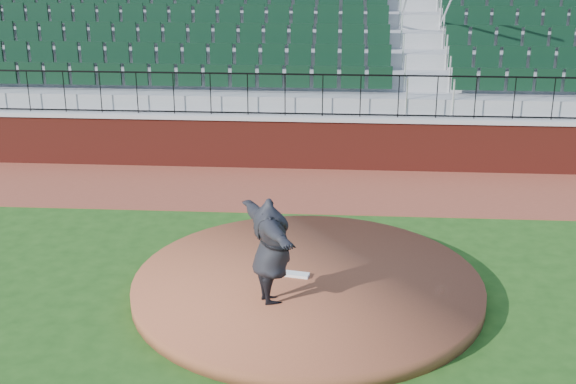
# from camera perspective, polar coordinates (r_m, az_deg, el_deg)

# --- Properties ---
(ground) EXTENTS (90.00, 90.00, 0.00)m
(ground) POSITION_cam_1_polar(r_m,az_deg,el_deg) (12.34, -0.48, -8.04)
(ground) COLOR #1F4B15
(ground) RESTS_ON ground
(warning_track) EXTENTS (34.00, 3.20, 0.01)m
(warning_track) POSITION_cam_1_polar(r_m,az_deg,el_deg) (17.29, 0.89, 0.27)
(warning_track) COLOR brown
(warning_track) RESTS_ON ground
(field_wall) EXTENTS (34.00, 0.35, 1.20)m
(field_wall) POSITION_cam_1_polar(r_m,az_deg,el_deg) (18.64, 1.16, 3.62)
(field_wall) COLOR maroon
(field_wall) RESTS_ON ground
(wall_cap) EXTENTS (34.00, 0.45, 0.10)m
(wall_cap) POSITION_cam_1_polar(r_m,az_deg,el_deg) (18.47, 1.17, 5.56)
(wall_cap) COLOR #B7B7B7
(wall_cap) RESTS_ON field_wall
(wall_railing) EXTENTS (34.00, 0.05, 1.00)m
(wall_railing) POSITION_cam_1_polar(r_m,az_deg,el_deg) (18.34, 1.19, 7.23)
(wall_railing) COLOR black
(wall_railing) RESTS_ON wall_cap
(seating_stands) EXTENTS (34.00, 5.10, 4.60)m
(seating_stands) POSITION_cam_1_polar(r_m,az_deg,el_deg) (20.92, 1.57, 10.15)
(seating_stands) COLOR gray
(seating_stands) RESTS_ON ground
(concourse_wall) EXTENTS (34.00, 0.50, 5.50)m
(concourse_wall) POSITION_cam_1_polar(r_m,az_deg,el_deg) (23.63, 1.88, 12.34)
(concourse_wall) COLOR maroon
(concourse_wall) RESTS_ON ground
(pitchers_mound) EXTENTS (5.65, 5.65, 0.25)m
(pitchers_mound) POSITION_cam_1_polar(r_m,az_deg,el_deg) (12.50, 1.46, -7.01)
(pitchers_mound) COLOR brown
(pitchers_mound) RESTS_ON ground
(pitching_rubber) EXTENTS (0.70, 0.30, 0.05)m
(pitching_rubber) POSITION_cam_1_polar(r_m,az_deg,el_deg) (12.57, 0.03, -6.10)
(pitching_rubber) COLOR white
(pitching_rubber) RESTS_ON pitchers_mound
(pitcher) EXTENTS (1.35, 2.11, 1.68)m
(pitcher) POSITION_cam_1_polar(r_m,az_deg,el_deg) (11.39, -1.26, -4.41)
(pitcher) COLOR black
(pitcher) RESTS_ON pitchers_mound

